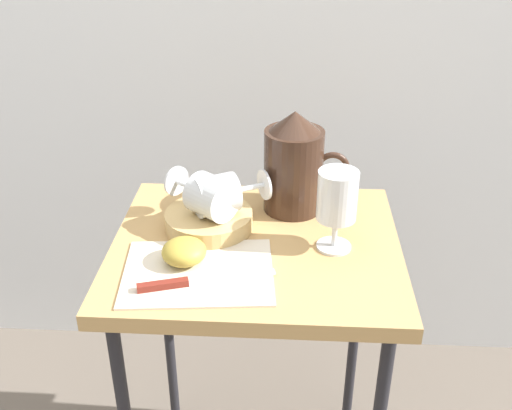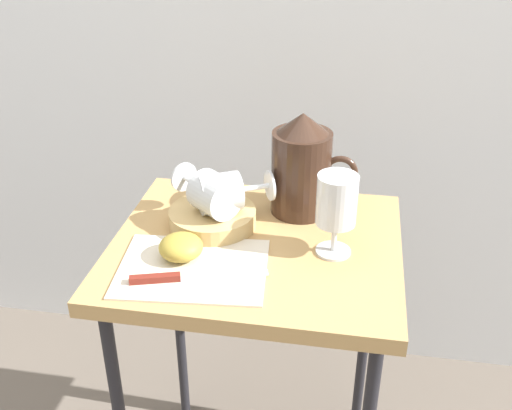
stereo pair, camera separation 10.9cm
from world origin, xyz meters
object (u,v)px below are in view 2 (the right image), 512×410
Objects in this scene: wine_glass_tipped_near at (213,194)px; knife at (178,278)px; wine_glass_tipped_far at (222,193)px; basket_tray at (213,218)px; table at (256,275)px; wine_glass_upright at (336,204)px; pitcher at (302,172)px; apple_half_left at (181,247)px.

knife is at bearing -96.19° from wine_glass_tipped_near.
wine_glass_tipped_far is (0.01, 0.01, -0.00)m from wine_glass_tipped_near.
knife is (-0.01, -0.19, -0.01)m from basket_tray.
basket_tray is (-0.09, 0.05, 0.09)m from table.
wine_glass_upright is (0.14, -0.01, 0.17)m from table.
pitcher is 0.17m from wine_glass_tipped_far.
wine_glass_tipped_far is at bearing 38.92° from wine_glass_tipped_near.
apple_half_left is (-0.27, -0.07, -0.07)m from wine_glass_upright.
knife is at bearing -151.70° from wine_glass_upright.
wine_glass_upright reaches higher than table.
pitcher reaches higher than basket_tray.
table is 3.32× the size of pitcher.
apple_half_left is (-0.05, -0.13, -0.05)m from wine_glass_tipped_far.
knife is (-0.03, -0.19, -0.06)m from wine_glass_tipped_far.
wine_glass_tipped_near is 0.02m from wine_glass_tipped_far.
basket_tray is 0.13m from apple_half_left.
apple_half_left reaches higher than table.
basket_tray is 0.06m from wine_glass_tipped_far.
pitcher is 0.92× the size of knife.
basket_tray is at bearing 153.81° from table.
wine_glass_tipped_near is 1.95× the size of apple_half_left.
table is 0.22m from pitcher.
wine_glass_tipped_far is at bearing 80.09° from knife.
wine_glass_upright is at bearing -62.26° from pitcher.
knife is at bearing -78.20° from apple_half_left.
wine_glass_tipped_near reaches higher than table.
apple_half_left is (-0.19, -0.21, -0.06)m from pitcher.
knife is (0.01, -0.07, -0.02)m from apple_half_left.
pitcher is at bearing 29.14° from basket_tray.
wine_glass_tipped_far reaches higher than apple_half_left.
wine_glass_upright is at bearing -3.30° from table.
wine_glass_tipped_near is 0.19m from knife.
wine_glass_upright is 0.24m from wine_glass_tipped_near.
wine_glass_tipped_near is (-0.09, 0.04, 0.15)m from table.
apple_half_left is (-0.03, -0.12, 0.01)m from basket_tray.
pitcher is 1.37× the size of wine_glass_tipped_near.
basket_tray is 0.20m from pitcher.
wine_glass_upright is (0.24, -0.05, 0.08)m from basket_tray.
pitcher reaches higher than wine_glass_tipped_far.
wine_glass_tipped_far is (0.02, 0.00, 0.06)m from basket_tray.
apple_half_left is at bearing -102.76° from basket_tray.
table is 4.12× the size of basket_tray.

